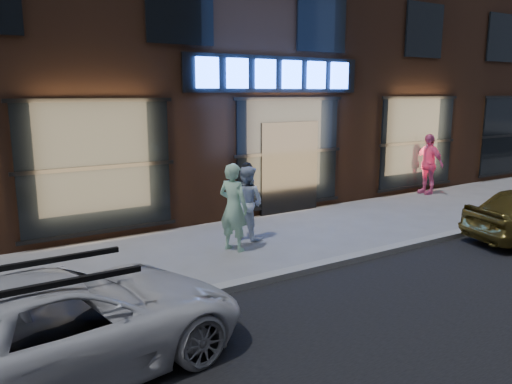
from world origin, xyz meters
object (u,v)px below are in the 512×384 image
Objects in this scene: man_bowtie at (233,207)px; passerby at (428,164)px; white_suv at (61,326)px; man_cap at (247,202)px.

passerby is at bearing -102.83° from man_bowtie.
man_bowtie reaches higher than white_suv.
passerby is at bearing -101.45° from man_cap.
man_bowtie is at bearing -76.81° from passerby.
man_cap is 0.86× the size of passerby.
man_cap is at bearing -75.00° from man_bowtie.
man_cap is 7.49m from passerby.
white_suv is (-4.57, -3.54, -0.21)m from man_cap.
passerby reaches higher than man_bowtie.
passerby reaches higher than man_cap.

